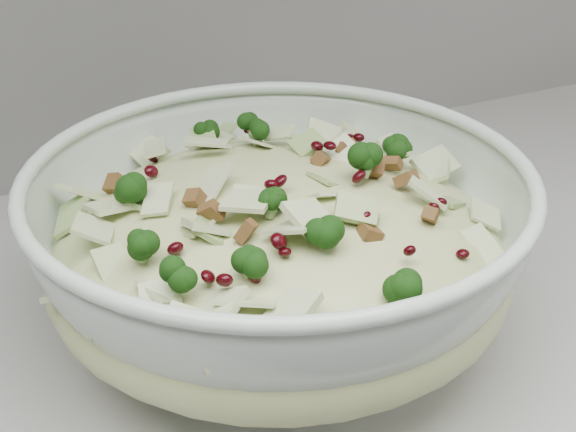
% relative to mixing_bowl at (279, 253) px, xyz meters
% --- Properties ---
extents(mixing_bowl, '(0.46, 0.46, 0.16)m').
position_rel_mixing_bowl_xyz_m(mixing_bowl, '(0.00, 0.00, 0.00)').
color(mixing_bowl, '#BACCBC').
rests_on(mixing_bowl, counter).
extents(salad, '(0.49, 0.49, 0.16)m').
position_rel_mixing_bowl_xyz_m(salad, '(-0.00, -0.00, 0.03)').
color(salad, beige).
rests_on(salad, mixing_bowl).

